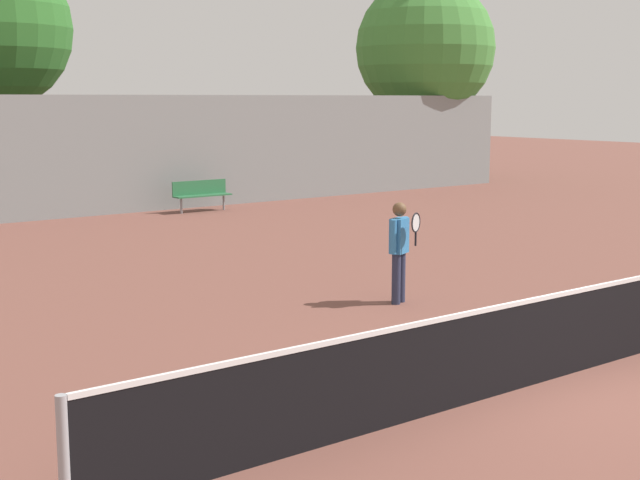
# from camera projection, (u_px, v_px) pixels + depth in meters

# --- Properties ---
(ground_plane) EXTENTS (100.00, 100.00, 0.00)m
(ground_plane) POSITION_uv_depth(u_px,v_px,m) (546.00, 380.00, 10.22)
(ground_plane) COLOR brown
(tennis_net) EXTENTS (11.50, 0.09, 1.01)m
(tennis_net) POSITION_uv_depth(u_px,v_px,m) (548.00, 337.00, 10.14)
(tennis_net) COLOR #99999E
(tennis_net) RESTS_ON ground_plane
(tennis_player) EXTENTS (0.50, 0.49, 1.60)m
(tennis_player) POSITION_uv_depth(u_px,v_px,m) (400.00, 247.00, 13.95)
(tennis_player) COLOR #282D47
(tennis_player) RESTS_ON ground_plane
(bench_courtside_near) EXTENTS (1.73, 0.40, 0.88)m
(bench_courtside_near) POSITION_uv_depth(u_px,v_px,m) (201.00, 192.00, 25.39)
(bench_courtside_near) COLOR #28663D
(bench_courtside_near) RESTS_ON ground_plane
(light_pole_far_right) EXTENTS (0.90, 0.60, 10.88)m
(light_pole_far_right) POSITION_uv_depth(u_px,v_px,m) (432.00, 16.00, 31.69)
(light_pole_far_right) COLOR #939399
(light_pole_far_right) RESTS_ON ground_plane
(back_fence) EXTENTS (35.34, 0.06, 3.30)m
(back_fence) POSITION_uv_depth(u_px,v_px,m) (29.00, 158.00, 23.23)
(back_fence) COLOR gray
(back_fence) RESTS_ON ground_plane
(tree_green_tall) EXTENTS (5.25, 5.25, 7.70)m
(tree_green_tall) POSITION_uv_depth(u_px,v_px,m) (425.00, 48.00, 33.52)
(tree_green_tall) COLOR brown
(tree_green_tall) RESTS_ON ground_plane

